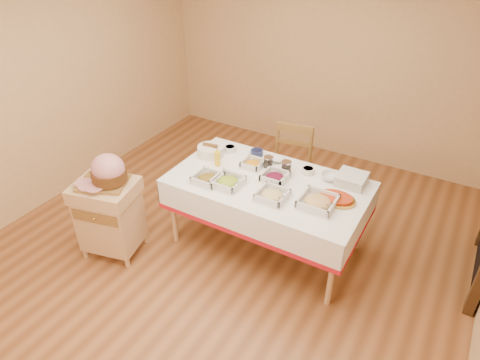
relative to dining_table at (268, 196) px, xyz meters
The scene contains 22 objects.
room_shell 0.82m from the dining_table, 135.00° to the right, with size 5.00×5.00×5.00m.
dining_table is the anchor object (origin of this frame).
butcher_cart 1.52m from the dining_table, 146.55° to the right, with size 0.64×0.58×0.78m.
dining_chair 0.70m from the dining_table, 97.51° to the left, with size 0.50×0.48×0.97m.
ham_on_board 1.48m from the dining_table, 146.73° to the right, with size 0.45×0.43×0.30m.
serving_dish_a 0.60m from the dining_table, 149.66° to the right, with size 0.24×0.24×0.11m.
serving_dish_b 0.43m from the dining_table, 140.72° to the right, with size 0.26×0.26×0.11m.
serving_dish_c 0.34m from the dining_table, 55.89° to the right, with size 0.25×0.25×0.10m.
serving_dish_d 0.58m from the dining_table, 12.87° to the right, with size 0.30×0.30×0.11m.
serving_dish_e 0.36m from the dining_table, 146.94° to the left, with size 0.20×0.19×0.09m.
serving_dish_f 0.21m from the dining_table, 52.17° to the left, with size 0.23×0.22×0.11m.
small_bowl_left 0.71m from the dining_table, 152.51° to the left, with size 0.12×0.12×0.05m.
small_bowl_mid 0.54m from the dining_table, 130.69° to the left, with size 0.13×0.13×0.06m.
small_bowl_right 0.45m from the dining_table, 50.12° to the left, with size 0.12×0.12×0.06m.
bowl_white_imported 0.43m from the dining_table, 104.65° to the left, with size 0.14×0.14×0.04m, color silver.
bowl_small_imported 0.61m from the dining_table, 33.77° to the left, with size 0.17×0.17×0.05m, color silver.
preserve_jar_left 0.33m from the dining_table, 117.45° to the left, with size 0.09×0.09×0.12m.
preserve_jar_right 0.32m from the dining_table, 70.46° to the left, with size 0.10×0.10×0.13m.
mustard_bottle 0.62m from the dining_table, behind, with size 0.06×0.06×0.18m.
bread_basket 0.78m from the dining_table, 168.81° to the left, with size 0.27×0.27×0.12m.
plate_stack 0.79m from the dining_table, 27.73° to the left, with size 0.26×0.26×0.09m.
brass_platter 0.67m from the dining_table, ahead, with size 0.34×0.24×0.04m.
Camera 1 is at (1.75, -2.70, 2.92)m, focal length 32.00 mm.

